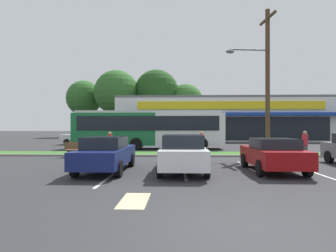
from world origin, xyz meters
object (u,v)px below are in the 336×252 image
object	(u,v)px
car_1	(83,137)
car_5	(183,153)
car_3	(273,154)
pedestrian_by_pole	(202,145)
bus_stop_bench	(78,149)
pedestrian_near_bench	(305,145)
pedestrian_mid	(110,144)
utility_pole	(266,77)
city_bus	(149,128)
car_2	(106,153)

from	to	relation	value
car_1	car_5	bearing A→B (deg)	120.04
car_3	pedestrian_by_pole	world-z (taller)	pedestrian_by_pole
bus_stop_bench	pedestrian_near_bench	xyz separation A→B (m)	(13.72, -0.35, 0.33)
pedestrian_near_bench	pedestrian_by_pole	size ratio (longest dim) A/B	1.01
car_3	pedestrian_mid	distance (m)	10.01
utility_pole	city_bus	world-z (taller)	utility_pole
city_bus	car_1	world-z (taller)	city_bus
utility_pole	pedestrian_mid	bearing A→B (deg)	-170.57
car_2	pedestrian_by_pole	xyz separation A→B (m)	(4.48, 5.19, 0.06)
car_2	car_5	distance (m)	3.26
car_1	car_2	bearing A→B (deg)	111.64
car_1	pedestrian_by_pole	distance (m)	17.02
bus_stop_bench	pedestrian_near_bench	bearing A→B (deg)	178.55
car_2	pedestrian_mid	bearing A→B (deg)	12.25
car_2	car_3	bearing A→B (deg)	-88.81
city_bus	pedestrian_by_pole	size ratio (longest dim) A/B	7.81
pedestrian_by_pole	pedestrian_mid	size ratio (longest dim) A/B	1.03
car_1	car_3	xyz separation A→B (m)	(14.08, -17.58, -0.06)
pedestrian_by_pole	pedestrian_near_bench	bearing A→B (deg)	115.05
car_1	car_2	size ratio (longest dim) A/B	0.94
car_1	car_3	distance (m)	22.52
pedestrian_by_pole	car_2	bearing A→B (deg)	-14.63
city_bus	car_1	bearing A→B (deg)	143.73
car_3	car_1	bearing A→B (deg)	38.70
bus_stop_bench	utility_pole	bearing A→B (deg)	-170.53
utility_pole	bus_stop_bench	bearing A→B (deg)	-170.53
bus_stop_bench	car_3	bearing A→B (deg)	152.67
pedestrian_by_pole	utility_pole	bearing A→B (deg)	142.77
city_bus	car_5	world-z (taller)	city_bus
bus_stop_bench	car_1	world-z (taller)	car_1
car_3	car_5	world-z (taller)	car_5
city_bus	car_3	world-z (taller)	city_bus
utility_pole	pedestrian_by_pole	xyz separation A→B (m)	(-4.50, -2.25, -4.45)
car_5	pedestrian_mid	xyz separation A→B (m)	(-4.50, 5.82, 0.00)
utility_pole	pedestrian_mid	world-z (taller)	utility_pole
car_3	pedestrian_by_pole	distance (m)	5.67
pedestrian_near_bench	pedestrian_mid	size ratio (longest dim) A/B	1.04
pedestrian_near_bench	car_2	bearing A→B (deg)	29.19
bus_stop_bench	car_5	xyz separation A→B (m)	(6.42, -5.49, 0.29)
car_1	pedestrian_near_bench	bearing A→B (deg)	144.28
utility_pole	car_1	distance (m)	19.54
city_bus	bus_stop_bench	world-z (taller)	city_bus
pedestrian_by_pole	bus_stop_bench	bearing A→B (deg)	-65.60
car_3	car_2	bearing A→B (deg)	91.19
car_3	pedestrian_mid	xyz separation A→B (m)	(-8.30, 5.60, 0.06)
utility_pole	car_5	size ratio (longest dim) A/B	2.14
utility_pole	city_bus	distance (m)	10.36
pedestrian_by_pole	pedestrian_mid	xyz separation A→B (m)	(-5.73, 0.56, -0.02)
pedestrian_near_bench	city_bus	bearing A→B (deg)	-32.47
car_5	car_1	bearing A→B (deg)	30.04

